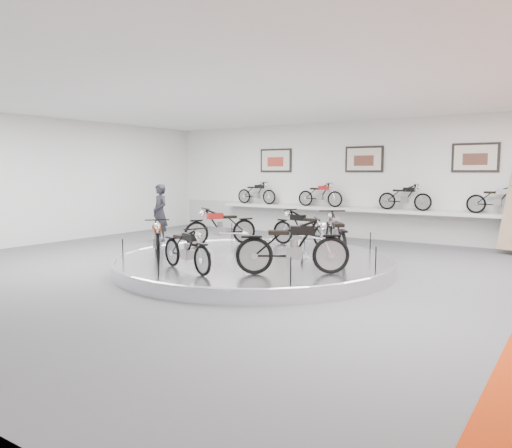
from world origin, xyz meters
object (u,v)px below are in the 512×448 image
Objects in this scene: bike_e at (186,249)px; bike_f at (293,246)px; bike_a at (336,235)px; display_platform at (254,264)px; bike_c at (221,226)px; shelf at (360,210)px; visitor at (160,213)px; bike_d at (157,237)px; bike_b at (303,228)px.

bike_e is 2.12m from bike_f.
display_platform is at bearing 84.61° from bike_a.
bike_c reaches higher than bike_e.
visitor is at bearing -142.08° from shelf.
bike_d is 1.03× the size of bike_e.
bike_b is (0.13, 2.12, 0.64)m from display_platform.
display_platform is at bearing 109.91° from bike_f.
bike_c is at bearing 135.99° from bike_e.
bike_e is 0.82× the size of bike_f.
bike_a is (1.62, 0.95, 0.69)m from display_platform.
display_platform is 2.00m from bike_a.
bike_e is at bearing 169.85° from bike_f.
bike_c is 3.63m from visitor.
bike_e is at bearing 92.42° from bike_b.
bike_c reaches higher than bike_b.
shelf is 7.87m from bike_d.
bike_b is at bearing 102.45° from bike_d.
shelf is 6.67m from visitor.
shelf is 4.28m from bike_b.
bike_c is at bearing -109.12° from shelf.
bike_c is (-1.83, -5.29, -0.19)m from shelf.
bike_a is 1.90m from bike_b.
bike_c is 0.93× the size of bike_f.
bike_e is (-0.22, -8.48, -0.25)m from shelf.
bike_d is (-1.87, -1.24, 0.61)m from display_platform.
visitor is at bearing 117.93° from bike_f.
bike_c is 3.58m from bike_e.
bike_c reaches higher than shelf.
bike_c is 1.13× the size of bike_e.
bike_a is at bearing 118.32° from bike_c.
bike_a reaches higher than bike_b.
bike_b reaches higher than bike_e.
bike_b is at bearing 86.54° from display_platform.
bike_b is 0.89× the size of visitor.
bike_d is (-1.87, -7.64, -0.24)m from shelf.
bike_d is (-3.49, -2.20, -0.08)m from bike_a.
bike_b is 3.64m from bike_f.
bike_e is (1.65, -0.84, -0.01)m from bike_d.
bike_c is at bearing 111.55° from bike_f.
bike_b is 3.91m from bike_d.
bike_b reaches higher than display_platform.
bike_b is at bearing 104.44° from bike_e.
bike_d is 1.85m from bike_e.
bike_b is 5.40m from visitor.
bike_f is 1.00× the size of visitor.
visitor reaches higher than bike_b.
bike_a reaches higher than shelf.
bike_f reaches higher than bike_d.
bike_d is at bearing 66.41° from bike_b.
bike_f is (3.57, 0.08, 0.09)m from bike_d.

